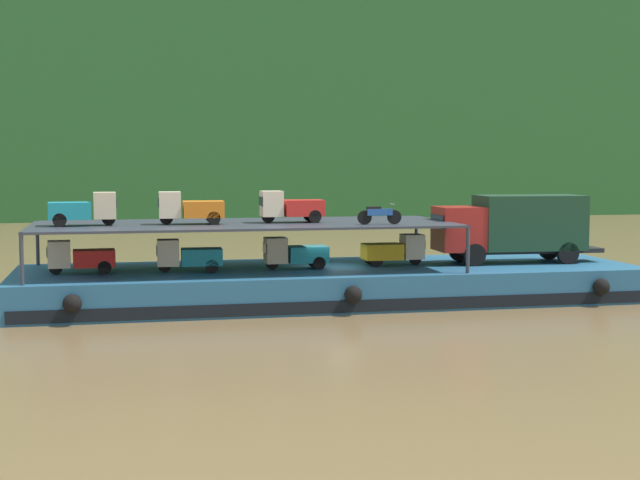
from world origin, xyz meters
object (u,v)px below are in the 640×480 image
mini_truck_lower_mid (295,253)px  motorcycle_upper_port (379,214)px  mini_truck_lower_aft (188,256)px  cargo_barge (330,284)px  mini_truck_lower_stern (80,257)px  mini_truck_lower_fore (394,250)px  mini_truck_upper_mid (190,208)px  covered_lorry (513,226)px  mini_truck_upper_stern (84,209)px  mini_truck_upper_fore (291,207)px

mini_truck_lower_mid → motorcycle_upper_port: 4.11m
mini_truck_lower_aft → mini_truck_lower_mid: (4.59, 0.10, 0.00)m
mini_truck_lower_aft → cargo_barge: bearing=4.4°
mini_truck_lower_stern → mini_truck_lower_fore: same height
cargo_barge → mini_truck_lower_fore: bearing=0.7°
mini_truck_lower_fore → mini_truck_lower_aft: bearing=-176.8°
mini_truck_lower_fore → mini_truck_upper_mid: 9.33m
covered_lorry → mini_truck_lower_stern: covered_lorry is taller
mini_truck_lower_fore → motorcycle_upper_port: 3.04m
mini_truck_lower_fore → mini_truck_upper_stern: 13.60m
mini_truck_lower_stern → mini_truck_lower_mid: bearing=-1.7°
mini_truck_lower_stern → mini_truck_upper_fore: 9.12m
cargo_barge → mini_truck_lower_mid: (-1.68, -0.38, 1.44)m
motorcycle_upper_port → mini_truck_upper_fore: bearing=150.4°
covered_lorry → mini_truck_upper_fore: size_ratio=2.87×
mini_truck_lower_aft → motorcycle_upper_port: size_ratio=1.46×
mini_truck_lower_stern → covered_lorry: bearing=0.0°
covered_lorry → mini_truck_upper_stern: 19.12m
mini_truck_upper_stern → motorcycle_upper_port: bearing=-8.6°
mini_truck_lower_mid → mini_truck_upper_stern: 9.04m
covered_lorry → mini_truck_lower_mid: size_ratio=2.86×
covered_lorry → mini_truck_lower_aft: (-14.86, -0.38, -1.00)m
mini_truck_lower_mid → mini_truck_lower_fore: size_ratio=1.01×
covered_lorry → mini_truck_lower_mid: bearing=-178.4°
mini_truck_lower_stern → mini_truck_upper_fore: mini_truck_upper_fore is taller
cargo_barge → motorcycle_upper_port: bearing=-52.1°
mini_truck_lower_aft → mini_truck_upper_fore: (4.46, 0.35, 2.00)m
mini_truck_lower_mid → motorcycle_upper_port: (3.31, -1.70, 1.74)m
cargo_barge → covered_lorry: (8.59, -0.10, 2.45)m
mini_truck_lower_mid → mini_truck_lower_stern: bearing=178.3°
mini_truck_lower_mid → motorcycle_upper_port: bearing=-27.2°
mini_truck_lower_aft → mini_truck_upper_mid: (0.11, 0.17, 2.00)m
mini_truck_upper_stern → motorcycle_upper_port: (12.13, -1.84, -0.26)m
covered_lorry → mini_truck_upper_mid: 14.79m
cargo_barge → mini_truck_upper_mid: mini_truck_upper_mid is taller
mini_truck_lower_stern → mini_truck_lower_aft: bearing=-4.7°
mini_truck_lower_fore → mini_truck_upper_mid: mini_truck_upper_mid is taller
cargo_barge → mini_truck_lower_aft: mini_truck_lower_aft is taller
cargo_barge → mini_truck_lower_fore: 3.28m
mini_truck_lower_mid → mini_truck_upper_fore: size_ratio=1.00×
mini_truck_lower_fore → mini_truck_upper_mid: bearing=-177.9°
cargo_barge → mini_truck_upper_fore: (-1.81, -0.13, 3.44)m
mini_truck_upper_mid → mini_truck_upper_fore: bearing=2.3°
mini_truck_lower_stern → mini_truck_upper_mid: bearing=-2.4°
mini_truck_lower_aft → mini_truck_upper_stern: (-4.23, 0.23, 2.00)m
mini_truck_lower_stern → mini_truck_upper_fore: bearing=-0.1°
mini_truck_upper_mid → mini_truck_lower_mid: bearing=-1.0°
mini_truck_upper_mid → motorcycle_upper_port: (7.78, -1.78, -0.26)m
mini_truck_lower_fore → mini_truck_lower_mid: bearing=-174.9°
mini_truck_lower_aft → mini_truck_lower_fore: 9.23m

